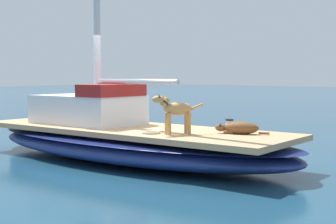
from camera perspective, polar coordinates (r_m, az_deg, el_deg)
The scene contains 7 objects.
ground_plane at distance 9.83m, azimuth -4.36°, elevation -5.59°, with size 120.00×120.00×0.00m, color navy.
sailboat_main at distance 9.78m, azimuth -4.37°, elevation -3.65°, with size 3.08×7.41×0.66m.
cabin_house at distance 10.48m, azimuth -8.97°, elevation 0.52°, with size 1.57×2.32×0.84m.
dog_tan at distance 8.48m, azimuth 0.85°, elevation 0.22°, with size 0.87×0.51×0.70m.
dog_brown at distance 8.67m, azimuth 8.25°, elevation -1.83°, with size 0.48×0.91×0.22m.
deck_winch at distance 9.24m, azimuth 7.09°, elevation -1.50°, with size 0.16×0.16×0.21m.
coiled_rope at distance 8.67m, azimuth -1.96°, elevation -2.35°, with size 0.32×0.32×0.04m, color beige.
Camera 1 is at (-6.68, -7.01, 1.69)m, focal length 52.78 mm.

